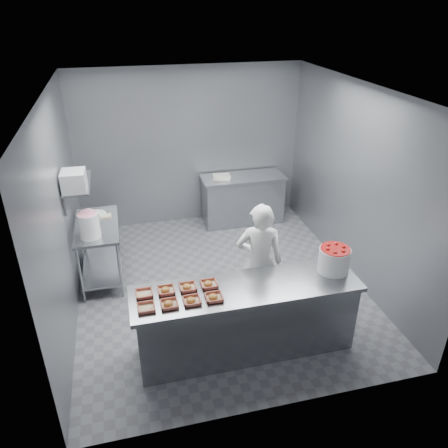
{
  "coord_description": "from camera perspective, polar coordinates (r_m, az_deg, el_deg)",
  "views": [
    {
      "loc": [
        -1.21,
        -5.16,
        3.78
      ],
      "look_at": [
        0.02,
        -0.2,
        1.11
      ],
      "focal_mm": 35.0,
      "sensor_mm": 36.0,
      "label": 1
    }
  ],
  "objects": [
    {
      "name": "tray_5",
      "position": [
        4.87,
        -7.59,
        -8.55
      ],
      "size": [
        0.19,
        0.18,
        0.06
      ],
      "color": "tan",
      "rests_on": "service_counter"
    },
    {
      "name": "paper_stack",
      "position": [
        7.8,
        -0.32,
        6.19
      ],
      "size": [
        0.34,
        0.28,
        0.06
      ],
      "primitive_type": "cube",
      "rotation": [
        0.0,
        0.0,
        -0.24
      ],
      "color": "silver",
      "rests_on": "back_counter"
    },
    {
      "name": "back_counter",
      "position": [
        8.08,
        2.46,
        3.29
      ],
      "size": [
        1.5,
        0.6,
        0.9
      ],
      "color": "slate",
      "rests_on": "ground"
    },
    {
      "name": "strawberry_tub",
      "position": [
        5.26,
        14.19,
        -4.44
      ],
      "size": [
        0.37,
        0.37,
        0.3
      ],
      "color": "silver",
      "rests_on": "service_counter"
    },
    {
      "name": "wall_shelf",
      "position": [
        6.21,
        -18.69,
        5.06
      ],
      "size": [
        0.35,
        0.9,
        0.03
      ],
      "primitive_type": "cube",
      "color": "slate",
      "rests_on": "wall_left"
    },
    {
      "name": "rag",
      "position": [
        6.65,
        -15.14,
        1.05
      ],
      "size": [
        0.14,
        0.12,
        0.02
      ],
      "primitive_type": "cube",
      "rotation": [
        0.0,
        0.0,
        -0.02
      ],
      "color": "#CCB28C",
      "rests_on": "prep_table"
    },
    {
      "name": "tray_1",
      "position": [
        4.67,
        -7.2,
        -10.31
      ],
      "size": [
        0.19,
        0.18,
        0.06
      ],
      "color": "tan",
      "rests_on": "service_counter"
    },
    {
      "name": "tray_0",
      "position": [
        4.67,
        -10.13,
        -10.69
      ],
      "size": [
        0.19,
        0.18,
        0.04
      ],
      "color": "tan",
      "rests_on": "service_counter"
    },
    {
      "name": "tray_3",
      "position": [
        4.73,
        -1.36,
        -9.53
      ],
      "size": [
        0.19,
        0.18,
        0.06
      ],
      "color": "tan",
      "rests_on": "service_counter"
    },
    {
      "name": "wall_back",
      "position": [
        7.88,
        -4.52,
        9.94
      ],
      "size": [
        4.0,
        0.04,
        2.8
      ],
      "primitive_type": "cube",
      "color": "slate",
      "rests_on": "ground"
    },
    {
      "name": "wall_left",
      "position": [
        5.74,
        -20.53,
        1.25
      ],
      "size": [
        0.04,
        4.5,
        2.8
      ],
      "primitive_type": "cube",
      "color": "slate",
      "rests_on": "ground"
    },
    {
      "name": "ceiling",
      "position": [
        5.39,
        -0.78,
        17.14
      ],
      "size": [
        4.5,
        4.5,
        0.0
      ],
      "primitive_type": "plane",
      "rotation": [
        3.14,
        0.0,
        0.0
      ],
      "color": "white",
      "rests_on": "wall_back"
    },
    {
      "name": "tray_2",
      "position": [
        4.7,
        -4.26,
        -9.93
      ],
      "size": [
        0.19,
        0.18,
        0.06
      ],
      "color": "tan",
      "rests_on": "service_counter"
    },
    {
      "name": "wall_right",
      "position": [
        6.52,
        16.73,
        5.02
      ],
      "size": [
        0.04,
        4.5,
        2.8
      ],
      "primitive_type": "cube",
      "color": "slate",
      "rests_on": "ground"
    },
    {
      "name": "bucket_lid",
      "position": [
        6.73,
        -16.37,
        1.21
      ],
      "size": [
        0.35,
        0.35,
        0.02
      ],
      "primitive_type": "cylinder",
      "rotation": [
        0.0,
        0.0,
        0.21
      ],
      "color": "silver",
      "rests_on": "prep_table"
    },
    {
      "name": "prep_table",
      "position": [
        6.6,
        -16.0,
        -2.45
      ],
      "size": [
        0.6,
        1.2,
        0.9
      ],
      "color": "slate",
      "rests_on": "ground"
    },
    {
      "name": "glaze_bucket",
      "position": [
        6.07,
        -17.22,
        -0.08
      ],
      "size": [
        0.29,
        0.28,
        0.43
      ],
      "color": "silver",
      "rests_on": "prep_table"
    },
    {
      "name": "appliance",
      "position": [
        5.91,
        -19.02,
        5.37
      ],
      "size": [
        0.31,
        0.35,
        0.25
      ],
      "primitive_type": "cube",
      "rotation": [
        0.0,
        0.0,
        -0.03
      ],
      "color": "gray",
      "rests_on": "wall_shelf"
    },
    {
      "name": "service_counter",
      "position": [
        5.2,
        2.87,
        -12.19
      ],
      "size": [
        2.6,
        0.7,
        0.9
      ],
      "color": "slate",
      "rests_on": "ground"
    },
    {
      "name": "tray_4",
      "position": [
        4.86,
        -10.38,
        -8.91
      ],
      "size": [
        0.19,
        0.18,
        0.04
      ],
      "color": "tan",
      "rests_on": "service_counter"
    },
    {
      "name": "tray_6",
      "position": [
        4.89,
        -4.77,
        -8.2
      ],
      "size": [
        0.19,
        0.18,
        0.06
      ],
      "color": "tan",
      "rests_on": "service_counter"
    },
    {
      "name": "floor",
      "position": [
        6.51,
        -0.63,
        -7.88
      ],
      "size": [
        4.5,
        4.5,
        0.0
      ],
      "primitive_type": "plane",
      "color": "#4C4C51",
      "rests_on": "ground"
    },
    {
      "name": "worker",
      "position": [
        5.54,
        4.63,
        -4.96
      ],
      "size": [
        0.67,
        0.54,
        1.61
      ],
      "primitive_type": "imported",
      "rotation": [
        0.0,
        0.0,
        2.85
      ],
      "color": "white",
      "rests_on": "ground"
    },
    {
      "name": "tray_7",
      "position": [
        4.93,
        -2.0,
        -7.83
      ],
      "size": [
        0.19,
        0.18,
        0.06
      ],
      "color": "tan",
      "rests_on": "service_counter"
    }
  ]
}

